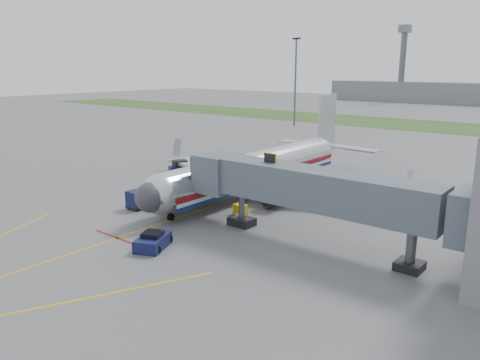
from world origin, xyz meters
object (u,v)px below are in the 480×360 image
Objects in this scene: pushback_tug at (153,241)px; ramp_worker at (138,194)px; baggage_tug at (180,168)px; airliner at (257,169)px; belt_loader at (195,198)px.

pushback_tug is 13.60m from ramp_worker.
baggage_tug reaches higher than ramp_worker.
baggage_tug is at bearing 131.38° from pushback_tug.
ramp_worker is (-7.23, -11.16, -1.87)m from airliner.
baggage_tug is at bearing 177.93° from airliner.
belt_loader is (-2.51, -7.53, -2.18)m from airliner.
baggage_tug is 2.01× the size of ramp_worker.
airliner is 23.02× the size of ramp_worker.
airliner is 19.36m from pushback_tug.
belt_loader is 2.54× the size of ramp_worker.
pushback_tug is at bearing -63.44° from ramp_worker.
airliner is at bearing -2.07° from baggage_tug.
airliner is at bearing 101.99° from pushback_tug.
airliner is 9.06× the size of belt_loader.
pushback_tug is at bearing -48.62° from baggage_tug.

